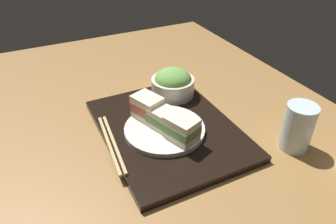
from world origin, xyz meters
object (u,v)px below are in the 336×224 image
at_px(sandwich_middle, 165,119).
at_px(sandwich_far, 183,128).
at_px(chopsticks_pair, 111,143).
at_px(salad_bowl, 173,83).
at_px(drinking_glass, 298,127).
at_px(sandwich_near, 147,107).
at_px(sandwich_plate, 165,129).

xyz_separation_m(sandwich_middle, sandwich_far, (0.06, 0.02, 0.00)).
xyz_separation_m(sandwich_far, chopsticks_pair, (-0.07, -0.16, -0.04)).
bearing_deg(chopsticks_pair, salad_bowl, 121.21).
distance_m(sandwich_middle, sandwich_far, 0.06).
height_order(sandwich_middle, drinking_glass, drinking_glass).
bearing_deg(drinking_glass, sandwich_near, -128.74).
bearing_deg(chopsticks_pair, sandwich_far, 67.06).
bearing_deg(sandwich_middle, sandwich_near, -160.44).
distance_m(sandwich_plate, sandwich_far, 0.07).
xyz_separation_m(chopsticks_pair, drinking_glass, (0.18, 0.40, 0.04)).
xyz_separation_m(sandwich_middle, chopsticks_pair, (-0.01, -0.13, -0.03)).
bearing_deg(salad_bowl, sandwich_near, -52.12).
relative_size(sandwich_plate, sandwich_middle, 2.20).
relative_size(sandwich_near, drinking_glass, 0.75).
bearing_deg(chopsticks_pair, sandwich_near, 113.12).
bearing_deg(salad_bowl, sandwich_middle, -33.38).
relative_size(salad_bowl, drinking_glass, 1.06).
relative_size(sandwich_middle, sandwich_far, 1.03).
relative_size(sandwich_near, salad_bowl, 0.71).
relative_size(sandwich_plate, sandwich_near, 2.29).
xyz_separation_m(sandwich_near, sandwich_far, (0.11, 0.04, -0.00)).
xyz_separation_m(sandwich_plate, salad_bowl, (-0.15, 0.10, 0.03)).
height_order(sandwich_far, chopsticks_pair, sandwich_far).
bearing_deg(sandwich_middle, drinking_glass, 57.13).
relative_size(sandwich_near, sandwich_middle, 0.96).
xyz_separation_m(sandwich_middle, salad_bowl, (-0.15, 0.10, 0.00)).
xyz_separation_m(sandwich_middle, drinking_glass, (0.17, 0.26, 0.00)).
xyz_separation_m(sandwich_far, drinking_glass, (0.11, 0.24, -0.00)).
height_order(sandwich_plate, sandwich_far, sandwich_far).
height_order(sandwich_middle, salad_bowl, salad_bowl).
xyz_separation_m(salad_bowl, chopsticks_pair, (0.14, -0.23, -0.03)).
bearing_deg(sandwich_near, sandwich_plate, 19.56).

